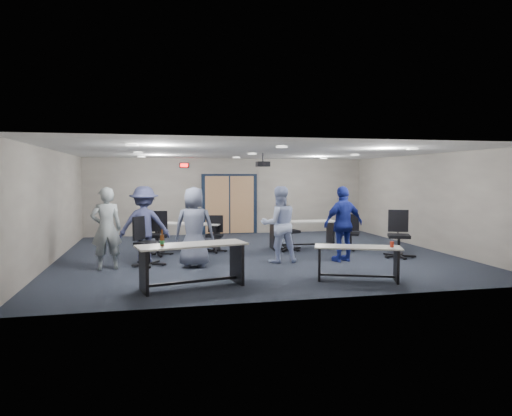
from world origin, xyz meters
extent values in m
plane|color=black|center=(0.00, 0.00, 0.00)|extent=(10.00, 10.00, 0.00)
cube|color=gray|center=(0.00, 4.50, 1.35)|extent=(10.00, 0.04, 2.70)
cube|color=gray|center=(0.00, -4.50, 1.35)|extent=(10.00, 0.04, 2.70)
cube|color=gray|center=(-5.00, 0.00, 1.35)|extent=(0.04, 9.00, 2.70)
cube|color=gray|center=(5.00, 0.00, 1.35)|extent=(0.04, 9.00, 2.70)
cube|color=silver|center=(0.00, 0.00, 2.70)|extent=(10.00, 9.00, 0.04)
cube|color=black|center=(0.00, 4.47, 1.05)|extent=(2.00, 0.06, 2.20)
cube|color=#B67D53|center=(-0.45, 4.45, 1.05)|extent=(0.85, 0.04, 2.05)
cube|color=#B67D53|center=(0.45, 4.45, 1.05)|extent=(0.85, 0.04, 2.05)
cube|color=black|center=(-1.60, 4.45, 2.45)|extent=(0.32, 0.05, 0.18)
cube|color=#FF0C0C|center=(-1.60, 4.42, 2.45)|extent=(0.26, 0.02, 0.12)
cylinder|color=black|center=(0.30, 0.50, 2.58)|extent=(0.04, 0.04, 0.24)
cube|color=black|center=(0.30, 0.50, 2.40)|extent=(0.35, 0.30, 0.14)
cylinder|color=black|center=(0.30, 0.35, 2.40)|extent=(0.08, 0.03, 0.08)
cube|color=#B4B1AA|center=(-1.92, -3.25, 0.80)|extent=(2.11, 1.10, 0.03)
cube|color=black|center=(-2.79, -3.45, 0.39)|extent=(0.19, 0.61, 0.78)
cube|color=black|center=(-1.05, -3.05, 0.39)|extent=(0.19, 0.61, 0.78)
cube|color=black|center=(-1.92, -3.25, 0.11)|extent=(1.76, 0.45, 0.04)
cube|color=#B4B1AA|center=(1.33, -3.37, 0.67)|extent=(1.77, 1.13, 0.03)
cube|color=black|center=(0.63, -3.10, 0.33)|extent=(0.23, 0.50, 0.65)
cube|color=black|center=(2.03, -3.64, 0.33)|extent=(0.23, 0.50, 0.65)
cube|color=black|center=(1.33, -3.37, 0.09)|extent=(1.41, 0.58, 0.04)
cylinder|color=#AF2817|center=(1.94, -3.60, 0.74)|extent=(0.07, 0.07, 0.11)
cube|color=#B4B1AA|center=(-1.71, 1.11, 0.74)|extent=(1.97, 1.28, 0.03)
cube|color=black|center=(-2.48, 1.43, 0.36)|extent=(0.26, 0.55, 0.73)
cube|color=black|center=(-0.94, 0.80, 0.36)|extent=(0.26, 0.55, 0.73)
cube|color=black|center=(-1.71, 1.11, 0.10)|extent=(1.56, 0.67, 0.04)
cube|color=#B4B1AA|center=(1.52, 0.77, 0.77)|extent=(1.96, 0.72, 0.03)
cube|color=black|center=(0.66, 0.80, 0.38)|extent=(0.08, 0.59, 0.75)
cube|color=black|center=(2.38, 0.74, 0.38)|extent=(0.08, 0.59, 0.75)
cube|color=black|center=(1.52, 0.77, 0.11)|extent=(1.72, 0.12, 0.04)
imported|color=#8D979A|center=(-3.65, -1.19, 0.92)|extent=(0.74, 0.56, 1.83)
imported|color=slate|center=(-1.72, -1.31, 0.92)|extent=(0.99, 0.74, 1.83)
imported|color=#BAC9F6|center=(0.31, -1.17, 0.92)|extent=(0.91, 0.72, 1.83)
imported|color=navy|center=(1.87, -1.39, 0.92)|extent=(1.14, 0.66, 1.83)
imported|color=#3A3F69|center=(-2.85, -0.50, 0.92)|extent=(1.23, 0.76, 1.83)
camera|label=1|loc=(-2.55, -11.68, 2.07)|focal=32.00mm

